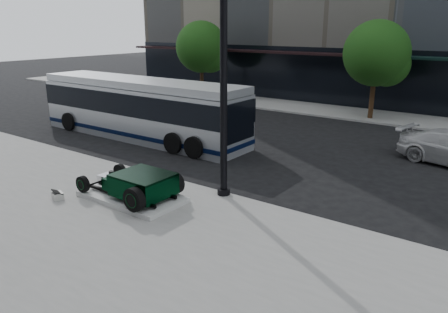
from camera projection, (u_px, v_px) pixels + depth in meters
The scene contains 8 objects.
ground at pixel (233, 173), 16.83m from camera, with size 120.00×120.00×0.00m, color black.
sidewalk_far at pixel (359, 114), 27.65m from camera, with size 70.00×4.00×0.12m, color gray.
street_trees at pixel (379, 56), 25.21m from camera, with size 29.80×3.80×5.70m.
display_plinth at pixel (132, 197), 14.05m from camera, with size 3.40×1.80×0.15m, color silver.
hot_rod at pixel (139, 184), 13.71m from camera, with size 3.22×2.00×0.81m.
info_plaque at pixel (58, 195), 14.03m from camera, with size 0.47×0.41×0.31m.
lamppost at pixel (224, 88), 13.42m from camera, with size 0.42×0.42×7.63m.
transit_bus at pixel (140, 108), 21.91m from camera, with size 12.12×2.88×2.92m.
Camera 1 is at (9.10, -13.07, 5.49)m, focal length 35.00 mm.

